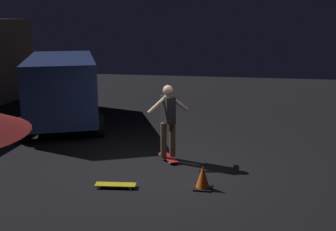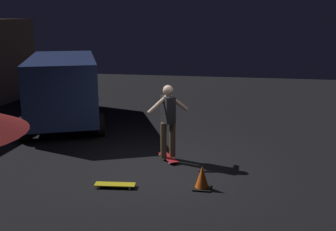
{
  "view_description": "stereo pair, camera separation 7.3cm",
  "coord_description": "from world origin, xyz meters",
  "px_view_note": "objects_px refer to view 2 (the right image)",
  "views": [
    {
      "loc": [
        -7.94,
        -1.52,
        3.18
      ],
      "look_at": [
        0.56,
        -0.05,
        1.05
      ],
      "focal_mm": 42.34,
      "sensor_mm": 36.0,
      "label": 1
    },
    {
      "loc": [
        -7.92,
        -1.59,
        3.18
      ],
      "look_at": [
        0.56,
        -0.05,
        1.05
      ],
      "focal_mm": 42.34,
      "sensor_mm": 36.0,
      "label": 2
    }
  ],
  "objects_px": {
    "traffic_cone": "(202,178)",
    "parked_van": "(63,86)",
    "skateboard_spare": "(115,185)",
    "skater": "(168,116)",
    "skateboard_ridden": "(168,157)"
  },
  "relations": [
    {
      "from": "traffic_cone",
      "to": "parked_van",
      "type": "bearing_deg",
      "value": 48.2
    },
    {
      "from": "skateboard_spare",
      "to": "traffic_cone",
      "type": "relative_size",
      "value": 1.73
    },
    {
      "from": "skateboard_spare",
      "to": "traffic_cone",
      "type": "height_order",
      "value": "traffic_cone"
    },
    {
      "from": "parked_van",
      "to": "skateboard_spare",
      "type": "height_order",
      "value": "parked_van"
    },
    {
      "from": "parked_van",
      "to": "skater",
      "type": "distance_m",
      "value": 4.66
    },
    {
      "from": "parked_van",
      "to": "traffic_cone",
      "type": "relative_size",
      "value": 10.82
    },
    {
      "from": "skateboard_ridden",
      "to": "parked_van",
      "type": "bearing_deg",
      "value": 53.92
    },
    {
      "from": "parked_van",
      "to": "skateboard_spare",
      "type": "distance_m",
      "value": 5.49
    },
    {
      "from": "skateboard_ridden",
      "to": "skateboard_spare",
      "type": "bearing_deg",
      "value": 156.63
    },
    {
      "from": "parked_van",
      "to": "skateboard_ridden",
      "type": "distance_m",
      "value": 4.79
    },
    {
      "from": "parked_van",
      "to": "traffic_cone",
      "type": "height_order",
      "value": "parked_van"
    },
    {
      "from": "skateboard_ridden",
      "to": "traffic_cone",
      "type": "height_order",
      "value": "traffic_cone"
    },
    {
      "from": "skater",
      "to": "traffic_cone",
      "type": "bearing_deg",
      "value": -147.48
    },
    {
      "from": "skateboard_spare",
      "to": "skater",
      "type": "distance_m",
      "value": 2.09
    },
    {
      "from": "skater",
      "to": "skateboard_spare",
      "type": "bearing_deg",
      "value": 156.63
    }
  ]
}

